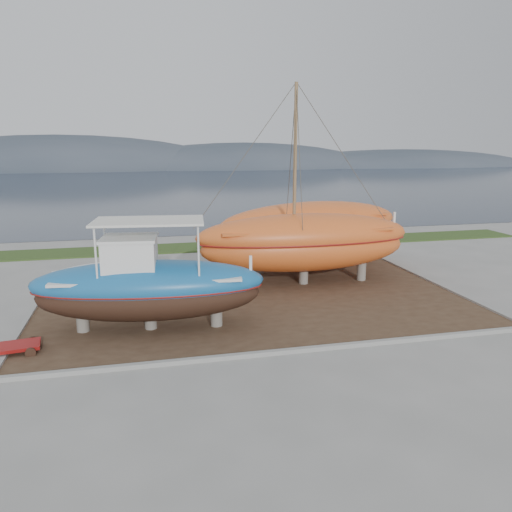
{
  "coord_description": "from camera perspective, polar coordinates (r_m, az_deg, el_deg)",
  "views": [
    {
      "loc": [
        -4.67,
        -16.62,
        6.69
      ],
      "look_at": [
        0.18,
        4.0,
        1.9
      ],
      "focal_mm": 35.0,
      "sensor_mm": 36.0,
      "label": 1
    }
  ],
  "objects": [
    {
      "name": "ground",
      "position": [
        18.51,
        2.31,
        -8.46
      ],
      "size": [
        140.0,
        140.0,
        0.0
      ],
      "primitive_type": "plane",
      "color": "gray",
      "rests_on": "ground"
    },
    {
      "name": "dirt_patch",
      "position": [
        22.16,
        -0.46,
        -4.75
      ],
      "size": [
        18.0,
        12.0,
        0.06
      ],
      "primitive_type": "cube",
      "color": "#422D1E",
      "rests_on": "ground"
    },
    {
      "name": "curb_frame",
      "position": [
        22.15,
        -0.46,
        -4.64
      ],
      "size": [
        18.6,
        12.6,
        0.15
      ],
      "primitive_type": null,
      "color": "gray",
      "rests_on": "ground"
    },
    {
      "name": "grass_strip",
      "position": [
        33.13,
        -4.86,
        1.11
      ],
      "size": [
        44.0,
        3.0,
        0.08
      ],
      "primitive_type": "cube",
      "color": "#284219",
      "rests_on": "ground"
    },
    {
      "name": "sea",
      "position": [
        87.0,
        -10.22,
        8.12
      ],
      "size": [
        260.0,
        100.0,
        0.04
      ],
      "primitive_type": null,
      "color": "#1A2434",
      "rests_on": "ground"
    },
    {
      "name": "mountain_ridge",
      "position": [
        141.85,
        -11.5,
        9.78
      ],
      "size": [
        200.0,
        36.0,
        20.0
      ],
      "primitive_type": null,
      "color": "#333D49",
      "rests_on": "ground"
    },
    {
      "name": "blue_caique",
      "position": [
        18.3,
        -12.19,
        -2.18
      ],
      "size": [
        8.58,
        3.51,
        4.02
      ],
      "primitive_type": null,
      "rotation": [
        0.0,
        0.0,
        -0.11
      ],
      "color": "#1A64A2",
      "rests_on": "dirt_patch"
    },
    {
      "name": "white_dinghy",
      "position": [
        23.63,
        -17.81,
        -2.51
      ],
      "size": [
        4.72,
        3.1,
        1.33
      ],
      "primitive_type": null,
      "rotation": [
        0.0,
        0.0,
        0.36
      ],
      "color": "white",
      "rests_on": "dirt_patch"
    },
    {
      "name": "orange_sailboat",
      "position": [
        23.5,
        5.68,
        7.84
      ],
      "size": [
        10.44,
        3.24,
        9.29
      ],
      "primitive_type": null,
      "rotation": [
        0.0,
        0.0,
        -0.02
      ],
      "color": "orange",
      "rests_on": "dirt_patch"
    },
    {
      "name": "orange_bare_hull",
      "position": [
        27.15,
        6.34,
        2.3
      ],
      "size": [
        11.11,
        5.29,
        3.5
      ],
      "primitive_type": null,
      "rotation": [
        0.0,
        0.0,
        0.2
      ],
      "color": "orange",
      "rests_on": "dirt_patch"
    },
    {
      "name": "red_trailer",
      "position": [
        18.25,
        -25.72,
        -9.57
      ],
      "size": [
        2.34,
        1.38,
        0.31
      ],
      "primitive_type": null,
      "rotation": [
        0.0,
        0.0,
        0.13
      ],
      "color": "maroon",
      "rests_on": "ground"
    }
  ]
}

